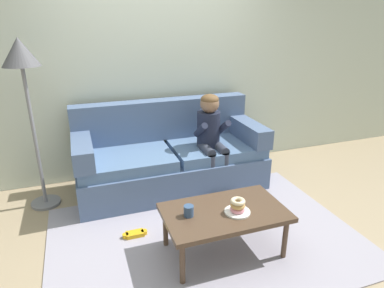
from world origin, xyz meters
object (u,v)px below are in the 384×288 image
object	(u,v)px
coffee_table	(224,215)
floor_lamp	(23,71)
toy_controller	(135,234)
person_child	(211,133)
donut	(237,209)
couch	(170,158)
mug	(189,211)

from	to	relation	value
coffee_table	floor_lamp	bearing A→B (deg)	137.53
floor_lamp	toy_controller	bearing A→B (deg)	-48.32
person_child	donut	distance (m)	1.23
couch	floor_lamp	distance (m)	1.75
floor_lamp	donut	bearing A→B (deg)	-42.22
mug	toy_controller	world-z (taller)	mug
donut	toy_controller	world-z (taller)	donut
donut	mug	bearing A→B (deg)	167.38
floor_lamp	person_child	bearing A→B (deg)	-7.30
coffee_table	toy_controller	xyz separation A→B (m)	(-0.68, 0.45, -0.34)
couch	toy_controller	world-z (taller)	couch
couch	floor_lamp	size ratio (longest dim) A/B	1.22
donut	floor_lamp	bearing A→B (deg)	137.78
coffee_table	person_child	distance (m)	1.21
donut	toy_controller	distance (m)	1.01
donut	floor_lamp	distance (m)	2.32
couch	coffee_table	size ratio (longest dim) A/B	2.10
person_child	donut	xyz separation A→B (m)	(-0.25, -1.18, -0.23)
person_child	floor_lamp	bearing A→B (deg)	172.70
couch	floor_lamp	bearing A→B (deg)	179.11
couch	toy_controller	size ratio (longest dim) A/B	9.31
toy_controller	coffee_table	bearing A→B (deg)	-47.50
coffee_table	person_child	size ratio (longest dim) A/B	0.91
donut	coffee_table	bearing A→B (deg)	142.40
coffee_table	donut	size ratio (longest dim) A/B	8.35
couch	toy_controller	distance (m)	1.10
person_child	couch	bearing A→B (deg)	153.66
coffee_table	person_child	world-z (taller)	person_child
toy_controller	donut	bearing A→B (deg)	-47.93
couch	mug	world-z (taller)	couch
toy_controller	floor_lamp	world-z (taller)	floor_lamp
coffee_table	mug	xyz separation A→B (m)	(-0.30, 0.02, 0.09)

